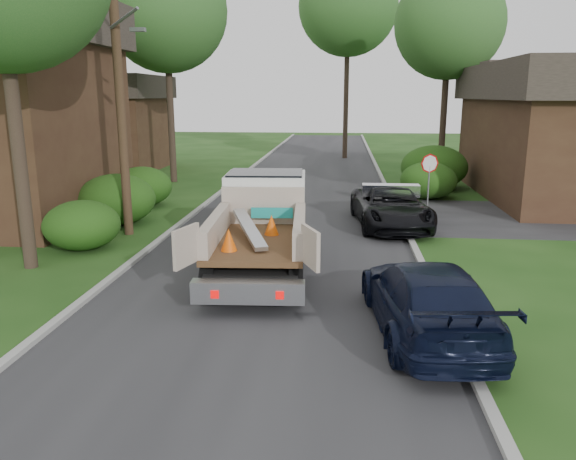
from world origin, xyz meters
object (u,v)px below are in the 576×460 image
at_px(tree_left_far, 166,10).
at_px(black_pickup, 391,207).
at_px(tree_right_far, 449,24).
at_px(tree_center_far, 348,5).
at_px(stop_sign, 429,172).
at_px(utility_pole, 119,80).
at_px(navy_suv, 427,298).
at_px(tree_left_back, 2,0).
at_px(house_left_far, 103,121).
at_px(flatbed_truck, 263,217).

distance_m(tree_left_far, black_pickup, 17.04).
bearing_deg(tree_right_far, tree_center_far, 118.81).
xyz_separation_m(stop_sign, utility_pole, (-10.68, -4.02, 3.40)).
relative_size(utility_pole, tree_left_far, 0.82).
bearing_deg(navy_suv, tree_left_far, -66.33).
bearing_deg(utility_pole, tree_right_far, 49.16).
distance_m(tree_right_far, black_pickup, 15.59).
xyz_separation_m(tree_left_back, tree_center_far, (16.00, 17.00, 2.00)).
relative_size(house_left_far, navy_suv, 1.48).
height_order(tree_left_far, tree_right_far, tree_left_far).
distance_m(utility_pole, tree_right_far, 20.12).
bearing_deg(stop_sign, tree_left_back, 168.23).
bearing_deg(utility_pole, tree_left_far, 99.54).
relative_size(tree_right_far, tree_center_far, 0.79).
relative_size(stop_sign, tree_left_far, 0.20).
relative_size(flatbed_truck, black_pickup, 1.26).
distance_m(tree_center_far, flatbed_truck, 29.69).
distance_m(house_left_far, tree_right_far, 21.78).
distance_m(tree_center_far, navy_suv, 34.11).
bearing_deg(stop_sign, flatbed_truck, -128.69).
relative_size(stop_sign, tree_left_back, 0.21).
xyz_separation_m(utility_pole, flatbed_truck, (5.09, -2.96, -3.83)).
relative_size(house_left_far, black_pickup, 1.43).
distance_m(house_left_far, tree_left_far, 9.81).
bearing_deg(flatbed_truck, stop_sign, 47.92).
xyz_separation_m(stop_sign, black_pickup, (-1.60, -1.95, -1.04)).
height_order(stop_sign, tree_left_far, tree_left_far).
height_order(tree_left_back, tree_center_far, tree_center_far).
xyz_separation_m(tree_left_far, tree_center_far, (9.50, 13.00, 2.00)).
distance_m(stop_sign, house_left_far, 22.81).
bearing_deg(utility_pole, house_left_far, 115.23).
distance_m(stop_sign, tree_left_far, 16.65).
height_order(stop_sign, tree_center_far, tree_center_far).
distance_m(tree_right_far, tree_left_back, 22.62).
bearing_deg(black_pickup, tree_left_back, 155.56).
xyz_separation_m(tree_center_far, flatbed_truck, (-2.39, -27.98, -9.64)).
xyz_separation_m(tree_left_far, flatbed_truck, (7.11, -14.98, -7.64)).
xyz_separation_m(stop_sign, navy_suv, (-1.67, -11.50, -1.04)).
relative_size(house_left_far, flatbed_truck, 1.14).
bearing_deg(stop_sign, tree_center_far, 98.66).
xyz_separation_m(utility_pole, black_pickup, (9.08, 2.06, -4.44)).
bearing_deg(tree_right_far, utility_pole, -130.84).
relative_size(tree_center_far, navy_suv, 2.86).
bearing_deg(tree_right_far, flatbed_truck, -113.70).
height_order(utility_pole, flatbed_truck, utility_pole).
bearing_deg(tree_left_far, black_pickup, -41.89).
bearing_deg(flatbed_truck, tree_right_far, 62.91).
xyz_separation_m(stop_sign, house_left_far, (-18.70, 13.00, 1.27)).
xyz_separation_m(tree_left_far, black_pickup, (11.10, -9.95, -8.25)).
xyz_separation_m(utility_pole, tree_left_back, (-8.52, 8.02, 3.80)).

